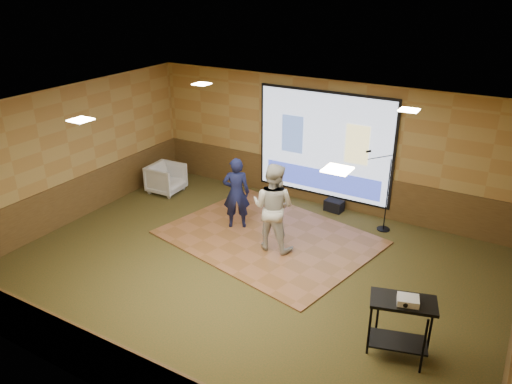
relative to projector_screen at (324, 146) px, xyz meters
The scene contains 18 objects.
ground 3.74m from the projector_screen, 90.00° to the right, with size 9.00×9.00×0.00m, color #2D3A1A.
room_shell 3.49m from the projector_screen, 90.00° to the right, with size 9.04×7.04×3.02m.
wainscot_back 1.00m from the projector_screen, 90.00° to the left, with size 9.00×0.04×0.95m, color #4A3318.
wainscot_front 6.99m from the projector_screen, 90.00° to the right, with size 9.00×0.04×0.95m, color #4A3318.
wainscot_left 5.73m from the projector_screen, 142.51° to the right, with size 0.04×7.00×0.95m, color #4A3318.
projector_screen is the anchor object (origin of this frame).
downlight_nw 3.12m from the projector_screen, 143.35° to the right, with size 0.32×0.32×0.02m, color #FFEBBF.
downlight_ne 3.12m from the projector_screen, 36.65° to the right, with size 0.32×0.32×0.02m, color #FFEBBF.
downlight_sw 5.61m from the projector_screen, 114.02° to the right, with size 0.32×0.32×0.02m, color #FFEBBF.
downlight_se 5.61m from the projector_screen, 65.98° to the right, with size 0.32×0.32×0.02m, color #FFEBBF.
dance_floor 2.58m from the projector_screen, 97.12° to the right, with size 4.13×3.15×0.03m, color brown.
player_left 2.41m from the projector_screen, 118.66° to the right, with size 0.58×0.38×1.58m, color #14183E.
player_right 2.53m from the projector_screen, 89.69° to the right, with size 0.88×0.68×1.81m, color beige.
av_table 5.30m from the projector_screen, 54.35° to the right, with size 0.91×0.48×0.96m.
projector 5.33m from the projector_screen, 54.06° to the right, with size 0.29×0.24×0.10m, color white.
mic_stand 2.00m from the projector_screen, 17.54° to the right, with size 0.69×0.28×1.76m.
banquet_chair 4.07m from the projector_screen, 160.57° to the right, with size 0.79×0.81×0.74m, color gray.
duffel_bag 1.42m from the projector_screen, 23.94° to the right, with size 0.42×0.28×0.26m, color black.
Camera 1 is at (4.17, -6.82, 5.13)m, focal length 35.00 mm.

